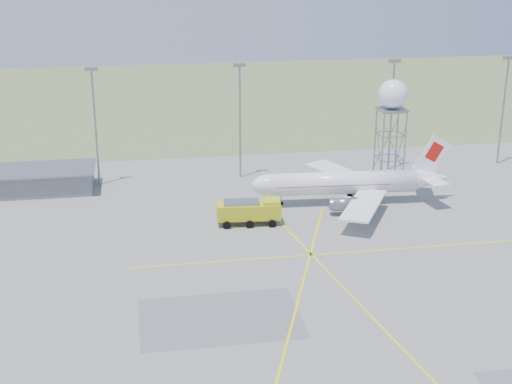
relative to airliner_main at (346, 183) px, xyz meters
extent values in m
plane|color=gray|center=(-4.80, -49.36, -3.37)|extent=(400.00, 400.00, 0.00)
cube|color=#62703D|center=(-4.80, 90.64, -3.36)|extent=(400.00, 120.00, 0.03)
cube|color=gray|center=(-49.80, 14.64, -1.57)|extent=(18.00, 9.00, 3.60)
cube|color=gray|center=(-49.80, 14.64, 0.38)|extent=(19.00, 10.00, 0.30)
cylinder|color=gray|center=(-39.80, 16.64, 6.63)|extent=(0.36, 0.36, 20.00)
cube|color=gray|center=(-39.80, 16.64, 16.83)|extent=(2.20, 0.50, 0.60)
cylinder|color=gray|center=(-14.80, 16.64, 6.63)|extent=(0.36, 0.36, 20.00)
cube|color=gray|center=(-14.80, 16.64, 16.83)|extent=(2.20, 0.50, 0.60)
cylinder|color=gray|center=(13.20, 16.64, 6.63)|extent=(0.36, 0.36, 20.00)
cube|color=gray|center=(13.20, 16.64, 16.83)|extent=(2.20, 0.50, 0.60)
cylinder|color=gray|center=(35.20, 16.64, 6.63)|extent=(0.36, 0.36, 20.00)
cube|color=gray|center=(35.20, 16.64, 16.83)|extent=(2.20, 0.50, 0.60)
cylinder|color=white|center=(-0.55, 0.03, 0.09)|extent=(23.90, 5.13, 3.65)
ellipsoid|color=white|center=(-12.39, 0.78, 0.09)|extent=(6.06, 4.01, 3.65)
cube|color=black|center=(-13.48, 0.85, 0.64)|extent=(1.51, 2.09, 0.89)
cone|color=white|center=(14.01, -0.88, 0.37)|extent=(5.69, 3.99, 3.65)
cube|color=white|center=(14.01, -0.88, 4.20)|extent=(5.85, 0.64, 6.86)
cube|color=red|center=(14.19, -0.90, 4.84)|extent=(3.16, 0.51, 3.52)
cube|color=white|center=(13.74, 2.06, 0.82)|extent=(3.23, 5.19, 0.16)
cube|color=white|center=(13.37, -3.77, 0.82)|extent=(3.23, 5.19, 0.16)
cube|color=white|center=(1.33, 8.14, -0.82)|extent=(9.61, 15.16, 0.33)
cube|color=white|center=(0.30, -8.24, -0.82)|extent=(11.02, 14.85, 0.33)
cylinder|color=slate|center=(-1.13, 5.37, -1.64)|extent=(3.96, 2.33, 2.10)
cylinder|color=slate|center=(-1.80, -5.19, -1.64)|extent=(3.96, 2.33, 2.10)
cube|color=red|center=(-2.37, 0.15, 0.19)|extent=(18.44, 4.83, 0.11)
cylinder|color=black|center=(-10.57, 0.67, -2.96)|extent=(0.68, 0.68, 0.82)
cube|color=black|center=(1.27, -0.08, -2.96)|extent=(1.25, 5.52, 0.82)
cylinder|color=gray|center=(1.27, -0.08, -2.55)|extent=(0.23, 0.23, 1.64)
cylinder|color=gray|center=(8.57, 7.58, 3.16)|extent=(0.24, 0.24, 13.05)
cylinder|color=gray|center=(12.59, 7.58, 3.16)|extent=(0.24, 0.24, 13.05)
cylinder|color=gray|center=(12.59, 11.59, 3.16)|extent=(0.24, 0.24, 13.05)
cylinder|color=gray|center=(8.57, 11.59, 3.16)|extent=(0.24, 0.24, 13.05)
cube|color=gray|center=(10.58, 9.59, 9.68)|extent=(4.62, 4.62, 0.25)
sphere|color=white|center=(10.58, 9.59, 12.29)|extent=(5.02, 5.02, 5.02)
cube|color=gold|center=(-17.05, -6.54, -1.26)|extent=(9.73, 3.88, 2.33)
cube|color=gold|center=(-13.68, -6.80, -0.31)|extent=(2.75, 3.14, 1.48)
cube|color=black|center=(-12.94, -6.85, -0.20)|extent=(0.31, 2.75, 1.06)
cube|color=gray|center=(-18.10, -6.46, 0.12)|extent=(5.46, 2.93, 0.42)
camera|label=1|loc=(-32.87, -104.99, 36.07)|focal=50.00mm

